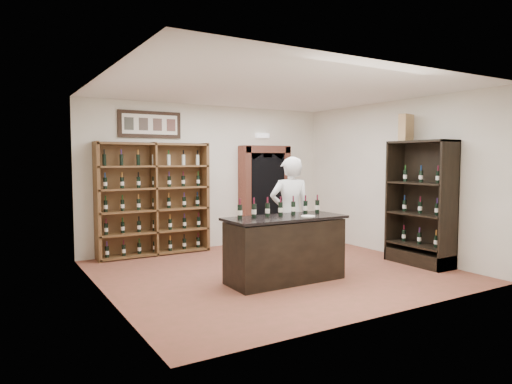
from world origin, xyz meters
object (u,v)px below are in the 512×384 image
counter_bottle_0 (240,212)px  side_cabinet (421,222)px  shopkeeper (290,213)px  wine_crate (406,128)px  wine_shelf (153,199)px  tasting_counter (285,249)px

counter_bottle_0 → side_cabinet: side_cabinet is taller
shopkeeper → wine_crate: size_ratio=3.95×
wine_shelf → wine_crate: 4.94m
tasting_counter → side_cabinet: bearing=-6.3°
tasting_counter → wine_crate: (2.68, 0.05, 1.95)m
tasting_counter → wine_crate: size_ratio=3.88×
tasting_counter → shopkeeper: size_ratio=0.98×
wine_shelf → side_cabinet: bearing=-40.2°
wine_shelf → side_cabinet: (3.82, -3.23, -0.35)m
counter_bottle_0 → side_cabinet: (3.44, -0.43, -0.35)m
wine_shelf → tasting_counter: 3.19m
counter_bottle_0 → shopkeeper: (1.23, 0.47, -0.15)m
tasting_counter → counter_bottle_0: size_ratio=6.27×
side_cabinet → tasting_counter: bearing=173.7°
counter_bottle_0 → side_cabinet: bearing=-7.1°
wine_crate → wine_shelf: bearing=126.7°
counter_bottle_0 → side_cabinet: size_ratio=0.14×
wine_shelf → wine_crate: (3.78, -2.88, 1.34)m
shopkeeper → wine_shelf: bearing=-37.4°
wine_shelf → wine_crate: wine_crate is taller
counter_bottle_0 → shopkeeper: bearing=21.0°
side_cabinet → shopkeeper: bearing=157.9°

